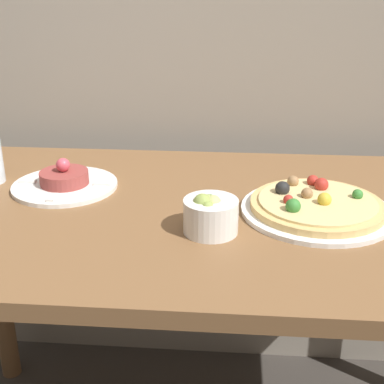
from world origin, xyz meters
name	(u,v)px	position (x,y,z in m)	size (l,w,h in m)	color
dining_table	(202,249)	(0.00, 0.38, 0.67)	(1.43, 0.76, 0.77)	brown
pizza_plate	(316,206)	(0.24, 0.38, 0.79)	(0.32, 0.32, 0.05)	white
tartare_plate	(65,182)	(-0.33, 0.47, 0.79)	(0.24, 0.24, 0.07)	white
small_bowl	(210,214)	(0.02, 0.27, 0.81)	(0.11, 0.11, 0.08)	white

